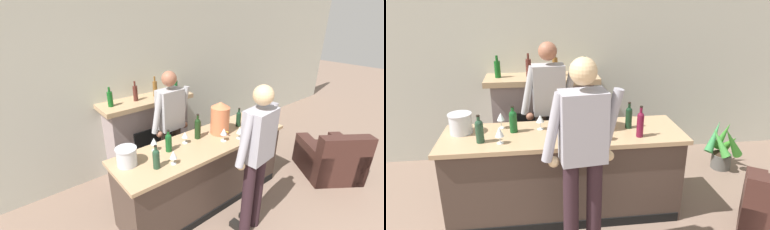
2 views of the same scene
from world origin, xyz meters
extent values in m
cube|color=beige|center=(0.00, 4.50, 1.38)|extent=(12.00, 0.07, 2.75)
cube|color=#43332B|center=(0.17, 3.04, 0.44)|extent=(2.35, 0.65, 0.88)
cube|color=tan|center=(0.17, 3.04, 0.90)|extent=(2.42, 0.72, 0.04)
cube|color=black|center=(0.17, 2.71, 0.05)|extent=(2.30, 0.01, 0.10)
cube|color=gray|center=(0.00, 4.25, 0.58)|extent=(1.30, 0.44, 1.16)
cube|color=black|center=(0.00, 4.02, 0.43)|extent=(0.71, 0.02, 0.74)
cube|color=tan|center=(0.00, 4.23, 1.19)|extent=(1.46, 0.52, 0.07)
cylinder|color=#115119|center=(-0.56, 4.23, 1.33)|extent=(0.08, 0.08, 0.21)
cylinder|color=#115119|center=(-0.56, 4.23, 1.47)|extent=(0.03, 0.03, 0.07)
cylinder|color=#4C221C|center=(-0.17, 4.23, 1.34)|extent=(0.07, 0.07, 0.23)
cylinder|color=#4C221C|center=(-0.17, 4.23, 1.49)|extent=(0.03, 0.03, 0.08)
cylinder|color=brown|center=(0.17, 4.23, 1.35)|extent=(0.07, 0.07, 0.24)
cylinder|color=brown|center=(0.17, 4.23, 1.50)|extent=(0.03, 0.03, 0.08)
cylinder|color=#124C21|center=(0.55, 4.23, 1.32)|extent=(0.08, 0.08, 0.18)
cylinder|color=#124C21|center=(0.55, 4.23, 1.44)|extent=(0.03, 0.03, 0.06)
cube|color=#381F1A|center=(2.16, 2.27, 0.20)|extent=(1.11, 1.12, 0.39)
cube|color=#381F1A|center=(1.97, 2.00, 0.41)|extent=(0.73, 0.59, 0.81)
cube|color=#381F1A|center=(2.39, 2.10, 0.27)|extent=(0.64, 0.79, 0.53)
cube|color=#381F1A|center=(1.93, 2.43, 0.27)|extent=(0.64, 0.79, 0.53)
cylinder|color=#514F4A|center=(2.35, 3.72, 0.10)|extent=(0.25, 0.25, 0.20)
cylinder|color=#332319|center=(2.35, 3.72, 0.19)|extent=(0.23, 0.23, 0.02)
cone|color=#40922D|center=(2.45, 3.73, 0.36)|extent=(0.14, 0.31, 0.31)
cone|color=#38822B|center=(2.39, 3.83, 0.43)|extent=(0.27, 0.20, 0.40)
cone|color=#337F42|center=(2.26, 3.83, 0.42)|extent=(0.36, 0.33, 0.43)
cone|color=green|center=(2.26, 3.66, 0.41)|extent=(0.28, 0.32, 0.39)
cone|color=#38852A|center=(2.38, 3.59, 0.44)|extent=(0.37, 0.18, 0.46)
cylinder|color=black|center=(0.35, 2.30, 0.50)|extent=(0.13, 0.13, 1.00)
cube|color=black|center=(0.35, 2.37, 0.04)|extent=(0.12, 0.25, 0.07)
cylinder|color=black|center=(0.15, 2.28, 0.50)|extent=(0.13, 0.13, 1.00)
cube|color=black|center=(0.15, 2.35, 0.04)|extent=(0.12, 0.25, 0.07)
cube|color=#96949D|center=(0.25, 2.29, 1.28)|extent=(0.38, 0.26, 0.57)
cylinder|color=#96949D|center=(0.48, 2.34, 1.29)|extent=(0.20, 0.08, 0.57)
sphere|color=tan|center=(0.48, 2.36, 0.99)|extent=(0.09, 0.09, 0.09)
cylinder|color=#96949D|center=(0.02, 2.29, 1.29)|extent=(0.20, 0.08, 0.57)
sphere|color=tan|center=(0.02, 2.31, 0.99)|extent=(0.09, 0.09, 0.09)
sphere|color=tan|center=(0.25, 2.29, 1.72)|extent=(0.21, 0.21, 0.21)
cylinder|color=#4E4139|center=(-0.05, 3.64, 0.46)|extent=(0.13, 0.13, 0.92)
cube|color=black|center=(-0.04, 3.57, 0.04)|extent=(0.12, 0.25, 0.07)
cylinder|color=#4E4139|center=(0.15, 3.66, 0.46)|extent=(0.13, 0.13, 0.92)
cube|color=black|center=(0.16, 3.59, 0.04)|extent=(0.12, 0.25, 0.07)
cube|color=#9E9EA2|center=(0.05, 3.65, 1.21)|extent=(0.37, 0.24, 0.57)
cylinder|color=#9E9EA2|center=(-0.17, 3.62, 1.21)|extent=(0.20, 0.08, 0.57)
sphere|color=#965C45|center=(-0.17, 3.60, 0.91)|extent=(0.09, 0.09, 0.09)
cylinder|color=#9E9EA2|center=(0.29, 3.65, 1.21)|extent=(0.20, 0.08, 0.57)
sphere|color=#965C45|center=(0.29, 3.63, 0.91)|extent=(0.09, 0.09, 0.09)
sphere|color=#965C45|center=(0.05, 3.65, 1.64)|extent=(0.21, 0.21, 0.21)
cylinder|color=#CF7148|center=(0.48, 3.09, 1.11)|extent=(0.25, 0.25, 0.37)
cone|color=#CF7148|center=(0.48, 3.09, 1.34)|extent=(0.26, 0.26, 0.08)
cylinder|color=#B29333|center=(0.48, 2.95, 1.00)|extent=(0.02, 0.04, 0.02)
cylinder|color=silver|center=(-0.85, 3.16, 1.02)|extent=(0.22, 0.22, 0.19)
cylinder|color=silver|center=(-0.85, 3.16, 1.12)|extent=(0.23, 0.23, 0.01)
cylinder|color=#134A1E|center=(-0.33, 3.12, 1.02)|extent=(0.08, 0.08, 0.19)
sphere|color=#134A1E|center=(-0.33, 3.12, 1.12)|extent=(0.07, 0.07, 0.07)
cylinder|color=#134A1E|center=(-0.33, 3.12, 1.15)|extent=(0.03, 0.03, 0.07)
cylinder|color=black|center=(-0.33, 3.12, 1.20)|extent=(0.03, 0.03, 0.01)
cylinder|color=#203D29|center=(-0.63, 2.91, 1.02)|extent=(0.08, 0.08, 0.19)
sphere|color=#203D29|center=(-0.63, 2.91, 1.11)|extent=(0.07, 0.07, 0.07)
cylinder|color=#203D29|center=(-0.63, 2.91, 1.15)|extent=(0.03, 0.03, 0.07)
cylinder|color=black|center=(-0.63, 2.91, 1.19)|extent=(0.03, 0.03, 0.01)
cylinder|color=maroon|center=(0.89, 2.85, 1.03)|extent=(0.07, 0.07, 0.22)
sphere|color=maroon|center=(0.89, 2.85, 1.14)|extent=(0.06, 0.06, 0.06)
cylinder|color=maroon|center=(0.89, 2.85, 1.19)|extent=(0.03, 0.03, 0.08)
cylinder|color=black|center=(0.89, 2.85, 1.23)|extent=(0.03, 0.03, 0.01)
cylinder|color=black|center=(0.84, 3.08, 1.02)|extent=(0.07, 0.07, 0.19)
sphere|color=black|center=(0.84, 3.08, 1.12)|extent=(0.06, 0.06, 0.06)
cylinder|color=black|center=(0.84, 3.08, 1.16)|extent=(0.03, 0.03, 0.07)
cylinder|color=black|center=(0.84, 3.08, 1.20)|extent=(0.03, 0.03, 0.01)
cylinder|color=black|center=(0.15, 3.16, 1.04)|extent=(0.08, 0.08, 0.24)
sphere|color=black|center=(0.15, 3.16, 1.16)|extent=(0.08, 0.08, 0.08)
cylinder|color=black|center=(0.15, 3.16, 1.21)|extent=(0.03, 0.03, 0.09)
cylinder|color=black|center=(0.15, 3.16, 1.26)|extent=(0.04, 0.04, 0.01)
cylinder|color=silver|center=(-0.46, 3.24, 0.93)|extent=(0.06, 0.06, 0.01)
cylinder|color=silver|center=(-0.46, 3.24, 0.97)|extent=(0.01, 0.01, 0.08)
cone|color=silver|center=(-0.46, 3.24, 1.06)|extent=(0.08, 0.08, 0.08)
cylinder|color=silver|center=(0.57, 2.82, 0.93)|extent=(0.07, 0.07, 0.01)
cylinder|color=silver|center=(0.57, 2.82, 0.97)|extent=(0.01, 0.01, 0.07)
cone|color=silver|center=(0.57, 2.82, 1.04)|extent=(0.08, 0.08, 0.09)
cylinder|color=silver|center=(-0.06, 3.16, 0.93)|extent=(0.07, 0.07, 0.01)
cylinder|color=silver|center=(-0.06, 3.16, 0.97)|extent=(0.01, 0.01, 0.08)
cone|color=silver|center=(-0.06, 3.16, 1.04)|extent=(0.08, 0.08, 0.08)
cylinder|color=silver|center=(-0.45, 2.86, 0.93)|extent=(0.06, 0.06, 0.01)
cylinder|color=silver|center=(-0.45, 2.86, 0.96)|extent=(0.01, 0.01, 0.07)
cone|color=silver|center=(-0.45, 2.86, 1.04)|extent=(0.08, 0.08, 0.09)
cylinder|color=silver|center=(0.36, 2.90, 0.93)|extent=(0.07, 0.07, 0.01)
cylinder|color=silver|center=(0.36, 2.90, 0.97)|extent=(0.01, 0.01, 0.08)
cone|color=silver|center=(0.36, 2.90, 1.06)|extent=(0.08, 0.08, 0.09)
camera|label=1|loc=(-1.78, 0.86, 2.51)|focal=24.00mm
camera|label=2|loc=(-0.10, -0.12, 2.28)|focal=32.00mm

